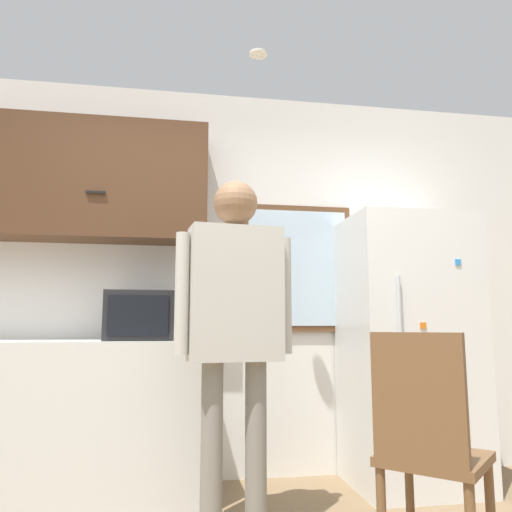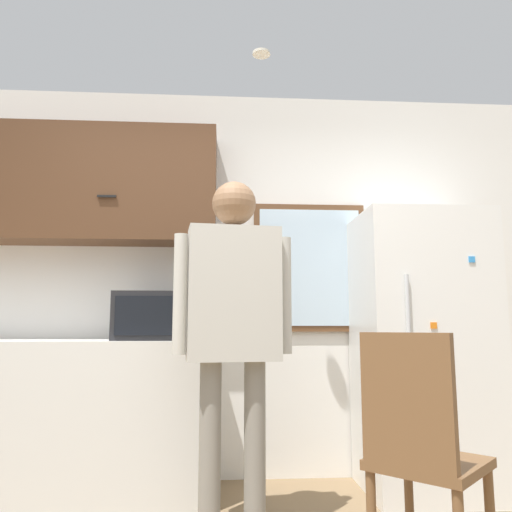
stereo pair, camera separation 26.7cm
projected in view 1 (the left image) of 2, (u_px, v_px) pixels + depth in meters
The scene contains 9 objects.
back_wall at pixel (211, 278), 3.50m from camera, with size 6.00×0.06×2.70m.
counter at pixel (17, 423), 2.86m from camera, with size 2.14×0.61×0.93m.
upper_cabinets at pixel (40, 179), 3.22m from camera, with size 2.14×0.33×0.79m.
microwave at pixel (147, 316), 3.02m from camera, with size 0.48×0.40×0.29m.
person at pixel (235, 309), 2.58m from camera, with size 0.62×0.28×1.78m.
refrigerator at pixel (408, 348), 3.28m from camera, with size 0.79×0.69×1.74m.
chair at pixel (428, 441), 2.07m from camera, with size 0.58×0.58×0.99m.
window at pixel (297, 268), 3.57m from camera, with size 0.79×0.05×0.91m.
ceiling_light at pixel (258, 54), 3.08m from camera, with size 0.11×0.11×0.01m.
Camera 1 is at (-0.27, -1.57, 1.01)m, focal length 35.00 mm.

